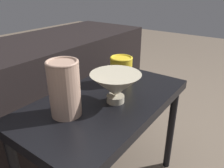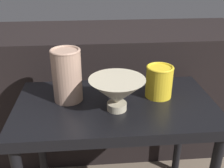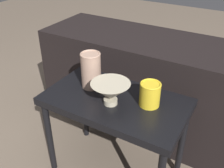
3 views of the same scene
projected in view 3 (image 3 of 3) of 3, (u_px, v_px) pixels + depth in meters
table at (115, 109)px, 1.38m from camera, size 0.74×0.42×0.53m
couch_backdrop at (151, 86)px, 1.82m from camera, size 1.51×0.50×0.68m
bowl at (110, 92)px, 1.28m from camera, size 0.19×0.19×0.12m
vase_textured_left at (91, 70)px, 1.40m from camera, size 0.11×0.11×0.20m
vase_colorful_right at (150, 94)px, 1.27m from camera, size 0.10×0.10×0.12m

